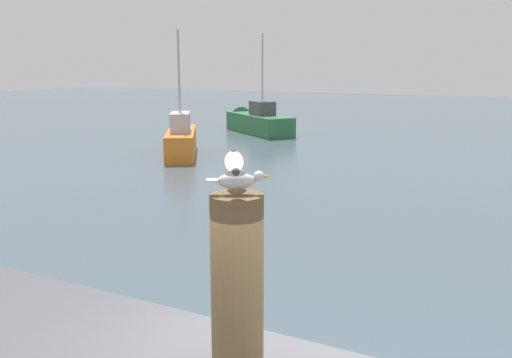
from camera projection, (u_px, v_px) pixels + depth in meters
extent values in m
cylinder|color=brown|center=(237.00, 285.00, 3.43)|extent=(0.33, 0.33, 1.15)
cylinder|color=tan|center=(235.00, 193.00, 3.29)|extent=(0.01, 0.01, 0.04)
cylinder|color=tan|center=(235.00, 191.00, 3.33)|extent=(0.01, 0.01, 0.04)
ellipsoid|color=silver|center=(236.00, 181.00, 3.30)|extent=(0.24, 0.20, 0.10)
sphere|color=silver|center=(259.00, 176.00, 3.30)|extent=(0.06, 0.06, 0.06)
cone|color=gold|center=(268.00, 177.00, 3.30)|extent=(0.05, 0.04, 0.02)
cube|color=silver|center=(212.00, 180.00, 3.29)|extent=(0.10, 0.10, 0.01)
ellipsoid|color=silver|center=(235.00, 173.00, 3.09)|extent=(0.25, 0.31, 0.11)
sphere|color=#383838|center=(236.00, 172.00, 2.95)|extent=(0.04, 0.04, 0.04)
ellipsoid|color=silver|center=(234.00, 161.00, 3.47)|extent=(0.25, 0.31, 0.11)
sphere|color=#383838|center=(234.00, 153.00, 3.59)|extent=(0.04, 0.04, 0.04)
cube|color=#2D6B3D|center=(259.00, 124.00, 27.52)|extent=(4.71, 3.98, 0.94)
cone|color=#2D6B3D|center=(236.00, 118.00, 29.92)|extent=(1.82, 1.82, 1.30)
cube|color=#47474C|center=(262.00, 108.00, 27.03)|extent=(1.50, 1.43, 0.67)
cylinder|color=#A5A5A8|center=(262.00, 68.00, 26.64)|extent=(0.08, 0.08, 3.21)
cube|color=orange|center=(181.00, 143.00, 20.87)|extent=(3.10, 4.08, 0.94)
cone|color=orange|center=(184.00, 134.00, 23.15)|extent=(1.25, 1.25, 0.90)
cube|color=#B2B2B7|center=(180.00, 122.00, 20.35)|extent=(1.40, 1.66, 0.71)
cylinder|color=#A5A5A8|center=(179.00, 72.00, 19.98)|extent=(0.08, 0.08, 2.94)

